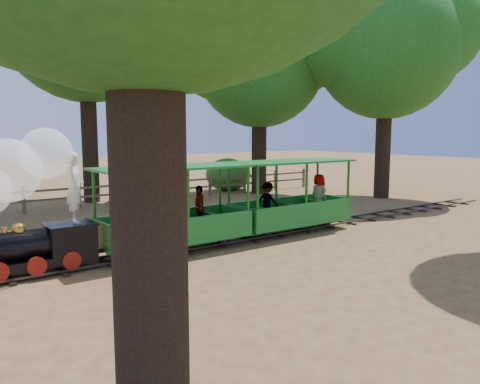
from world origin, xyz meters
TOP-DOWN VIEW (x-y plane):
  - ground at (0.00, 0.00)m, footprint 90.00×90.00m
  - track at (0.00, 0.00)m, footprint 22.00×1.00m
  - locomotive at (-6.63, 0.07)m, footprint 2.70×1.27m
  - carriage_front at (-3.19, -0.01)m, footprint 3.88×1.59m
  - carriage_rear at (0.69, 0.02)m, footprint 3.88×1.59m
  - oak_nc at (-2.03, 9.59)m, footprint 8.71×7.67m
  - oak_ne at (5.47, 7.58)m, footprint 7.73×6.80m
  - oak_e at (8.97, 3.08)m, footprint 7.82×6.88m
  - fence at (0.00, 8.00)m, footprint 18.10×0.10m
  - shrub_mid_w at (0.56, 9.30)m, footprint 2.65×2.04m
  - shrub_mid_e at (5.13, 9.30)m, footprint 2.22×1.70m
  - shrub_east at (4.90, 9.30)m, footprint 2.36×1.81m

SIDE VIEW (x-z plane):
  - ground at x=0.00m, z-range 0.00..0.00m
  - track at x=0.00m, z-range 0.02..0.12m
  - fence at x=0.00m, z-range 0.08..1.08m
  - shrub_mid_e at x=5.13m, z-range 0.00..1.53m
  - carriage_front at x=-3.19m, z-range -0.20..1.82m
  - shrub_east at x=4.90m, z-range 0.00..1.63m
  - carriage_rear at x=0.69m, z-range -0.19..1.83m
  - shrub_mid_w at x=0.56m, z-range 0.00..1.83m
  - locomotive at x=-6.63m, z-range 0.19..3.28m
  - oak_ne at x=5.47m, z-range 1.88..11.21m
  - oak_e at x=8.97m, z-range 2.07..11.82m
  - oak_nc at x=-2.03m, z-range 2.43..13.54m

